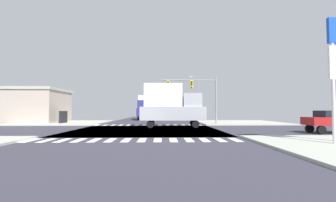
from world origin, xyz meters
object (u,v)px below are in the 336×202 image
bank_building (24,106)px  sedan_crossing_2 (332,120)px  street_lamp (197,94)px  box_truck_leading_2 (171,104)px  traffic_signal_mast (194,89)px  sedan_farside_1 (149,113)px  box_truck_queued_1 (144,107)px

bank_building → sedan_crossing_2: size_ratio=3.05×
street_lamp → box_truck_leading_2: size_ratio=1.15×
traffic_signal_mast → sedan_crossing_2: traffic_signal_mast is taller
sedan_farside_1 → box_truck_leading_2: size_ratio=0.60×
sedan_farside_1 → box_truck_queued_1: size_ratio=0.60×
traffic_signal_mast → bank_building: 25.81m
sedan_crossing_2 → box_truck_queued_1: (-17.61, 26.68, 1.45)m
traffic_signal_mast → box_truck_leading_2: (-3.30, -4.21, -2.09)m
sedan_farside_1 → bank_building: bearing=57.8°
traffic_signal_mast → street_lamp: street_lamp is taller
bank_building → box_truck_queued_1: bank_building is taller
traffic_signal_mast → box_truck_queued_1: size_ratio=1.02×
traffic_signal_mast → sedan_farside_1: traffic_signal_mast is taller
bank_building → traffic_signal_mast: bearing=-11.5°
traffic_signal_mast → street_lamp: (2.28, 12.43, 0.28)m
box_truck_queued_1 → traffic_signal_mast: bearing=116.7°
traffic_signal_mast → street_lamp: size_ratio=0.88×
street_lamp → bank_building: street_lamp is taller
street_lamp → sedan_crossing_2: bearing=-72.3°
box_truck_queued_1 → sedan_farside_1: bearing=-90.0°
bank_building → box_truck_leading_2: 23.82m
traffic_signal_mast → box_truck_leading_2: 5.75m
traffic_signal_mast → bank_building: (-25.21, 5.13, -2.07)m
street_lamp → box_truck_leading_2: street_lamp is taller
street_lamp → bank_building: 28.55m
sedan_farside_1 → traffic_signal_mast: bearing=103.4°
traffic_signal_mast → bank_building: size_ratio=0.56×
bank_building → sedan_farside_1: bank_building is taller
box_truck_queued_1 → street_lamp: bearing=163.2°
traffic_signal_mast → sedan_farside_1: bearing=103.4°
box_truck_queued_1 → sedan_crossing_2: bearing=123.4°
street_lamp → box_truck_queued_1: 10.79m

